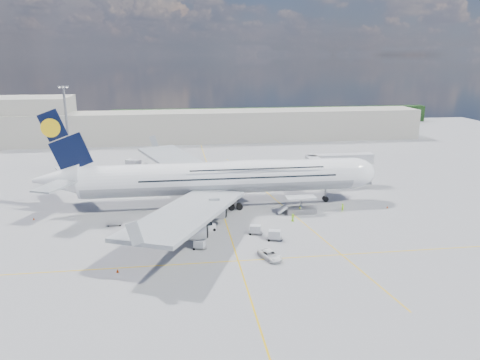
{
  "coord_description": "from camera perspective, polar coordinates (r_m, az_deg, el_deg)",
  "views": [
    {
      "loc": [
        -9.84,
        -92.1,
        33.65
      ],
      "look_at": [
        4.25,
        8.0,
        6.58
      ],
      "focal_mm": 35.0,
      "sensor_mm": 36.0,
      "label": 1
    }
  ],
  "objects": [
    {
      "name": "cone_wing_right_inner",
      "position": [
        98.07,
        -8.19,
        -5.07
      ],
      "size": [
        0.43,
        0.43,
        0.55
      ],
      "color": "#E84B0C",
      "rests_on": "ground"
    },
    {
      "name": "baggage_tug",
      "position": [
        93.17,
        -3.72,
        -5.76
      ],
      "size": [
        2.63,
        1.43,
        1.57
      ],
      "rotation": [
        0.0,
        0.0,
        0.1
      ],
      "color": "silver",
      "rests_on": "ground"
    },
    {
      "name": "cone_wing_left_outer",
      "position": [
        131.29,
        -10.01,
        0.02
      ],
      "size": [
        0.41,
        0.41,
        0.52
      ],
      "color": "#E84B0C",
      "rests_on": "ground"
    },
    {
      "name": "airliner",
      "position": [
        106.04,
        -2.28,
        0.35
      ],
      "size": [
        77.26,
        79.15,
        23.71
      ],
      "color": "white",
      "rests_on": "ground"
    },
    {
      "name": "cargo_loader",
      "position": [
        103.85,
        7.29,
        -3.32
      ],
      "size": [
        8.53,
        3.2,
        3.67
      ],
      "color": "silver",
      "rests_on": "ground"
    },
    {
      "name": "cone_wing_right_outer",
      "position": [
        78.62,
        -14.7,
        -10.65
      ],
      "size": [
        0.46,
        0.46,
        0.59
      ],
      "color": "#E84B0C",
      "rests_on": "ground"
    },
    {
      "name": "dolly_row_b",
      "position": [
        84.8,
        -4.97,
        -7.81
      ],
      "size": [
        2.9,
        2.24,
        1.63
      ],
      "rotation": [
        0.0,
        0.0,
        -0.39
      ],
      "color": "gray",
      "rests_on": "ground"
    },
    {
      "name": "tree_line",
      "position": [
        239.24,
        4.12,
        7.83
      ],
      "size": [
        160.0,
        6.0,
        8.0
      ],
      "primitive_type": "cube",
      "color": "#193814",
      "rests_on": "ground"
    },
    {
      "name": "cone_tail",
      "position": [
        108.1,
        -23.84,
        -4.33
      ],
      "size": [
        0.44,
        0.44,
        0.56
      ],
      "color": "#E84B0C",
      "rests_on": "ground"
    },
    {
      "name": "crew_tug",
      "position": [
        91.93,
        -6.91,
        -6.0
      ],
      "size": [
        1.2,
        0.74,
        1.78
      ],
      "primitive_type": "imported",
      "rotation": [
        0.0,
        0.0,
        0.07
      ],
      "color": "#AFEE19",
      "rests_on": "ground"
    },
    {
      "name": "service_van",
      "position": [
        80.75,
        3.69,
        -9.12
      ],
      "size": [
        4.12,
        5.66,
        1.43
      ],
      "primitive_type": "imported",
      "rotation": [
        0.0,
        0.0,
        0.38
      ],
      "color": "white",
      "rests_on": "ground"
    },
    {
      "name": "dolly_nose_near",
      "position": [
        88.49,
        4.23,
        -6.69
      ],
      "size": [
        3.33,
        2.41,
        1.9
      ],
      "rotation": [
        0.0,
        0.0,
        -0.3
      ],
      "color": "gray",
      "rests_on": "ground"
    },
    {
      "name": "terminal",
      "position": [
        189.39,
        -4.98,
        6.54
      ],
      "size": [
        180.0,
        16.0,
        12.0
      ],
      "primitive_type": "cube",
      "color": "#B2AD9E",
      "rests_on": "ground"
    },
    {
      "name": "cone_wing_left_inner",
      "position": [
        121.75,
        -4.01,
        -0.95
      ],
      "size": [
        0.47,
        0.47,
        0.59
      ],
      "color": "#E84B0C",
      "rests_on": "ground"
    },
    {
      "name": "hangar",
      "position": [
        202.8,
        -25.38,
        6.57
      ],
      "size": [
        40.0,
        22.0,
        18.0
      ],
      "primitive_type": "cube",
      "color": "#B2AD9E",
      "rests_on": "ground"
    },
    {
      "name": "crew_van",
      "position": [
        98.42,
        6.45,
        -4.59
      ],
      "size": [
        0.95,
        0.95,
        1.66
      ],
      "primitive_type": "imported",
      "rotation": [
        0.0,
        0.0,
        2.37
      ],
      "color": "#9BF419",
      "rests_on": "ground"
    },
    {
      "name": "taxi_line_cross",
      "position": [
        80.17,
        -0.22,
        -9.82
      ],
      "size": [
        120.0,
        0.25,
        0.01
      ],
      "primitive_type": "cube",
      "color": "#DFAD0B",
      "rests_on": "ground"
    },
    {
      "name": "dolly_nose_far",
      "position": [
        91.21,
        1.87,
        -6.04
      ],
      "size": [
        3.05,
        2.15,
        1.75
      ],
      "rotation": [
        0.0,
        0.0,
        -0.27
      ],
      "color": "gray",
      "rests_on": "ground"
    },
    {
      "name": "taxi_line_diag",
      "position": [
        110.11,
        4.89,
        -2.86
      ],
      "size": [
        14.16,
        99.06,
        0.01
      ],
      "primitive_type": "cube",
      "rotation": [
        0.0,
        0.0,
        0.14
      ],
      "color": "#DFAD0B",
      "rests_on": "ground"
    },
    {
      "name": "light_mast",
      "position": [
        141.86,
        -20.3,
        5.78
      ],
      "size": [
        3.0,
        0.7,
        25.5
      ],
      "color": "gray",
      "rests_on": "ground"
    },
    {
      "name": "catering_truck_inner",
      "position": [
        131.22,
        -10.3,
        0.63
      ],
      "size": [
        6.24,
        3.73,
        3.48
      ],
      "rotation": [
        0.0,
        0.0,
        0.31
      ],
      "color": "gray",
      "rests_on": "ground"
    },
    {
      "name": "crew_loader",
      "position": [
        103.39,
        7.34,
        -3.67
      ],
      "size": [
        0.92,
        0.97,
        1.58
      ],
      "primitive_type": "imported",
      "rotation": [
        0.0,
        0.0,
        -0.99
      ],
      "color": "#D9FF1A",
      "rests_on": "ground"
    },
    {
      "name": "crew_wing",
      "position": [
        88.57,
        -12.28,
        -7.07
      ],
      "size": [
        0.44,
        1.06,
        1.81
      ],
      "primitive_type": "imported",
      "rotation": [
        0.0,
        0.0,
        1.57
      ],
      "color": "#A6FF1A",
      "rests_on": "ground"
    },
    {
      "name": "dolly_row_c",
      "position": [
        98.84,
        -9.29,
        -4.92
      ],
      "size": [
        3.1,
        1.97,
        0.42
      ],
      "rotation": [
        0.0,
        0.0,
        0.16
      ],
      "color": "gray",
      "rests_on": "ground"
    },
    {
      "name": "taxi_line_main",
      "position": [
        98.55,
        -1.8,
        -4.98
      ],
      "size": [
        0.25,
        220.0,
        0.01
      ],
      "primitive_type": "cube",
      "color": "#DFAD0B",
      "rests_on": "ground"
    },
    {
      "name": "cone_nose",
      "position": [
        111.49,
        17.52,
        -3.16
      ],
      "size": [
        0.41,
        0.41,
        0.52
      ],
      "color": "#E84B0C",
      "rests_on": "ground"
    },
    {
      "name": "ground",
      "position": [
        98.55,
        -1.8,
        -4.98
      ],
      "size": [
        300.0,
        300.0,
        0.0
      ],
      "primitive_type": "plane",
      "color": "gray",
      "rests_on": "ground"
    },
    {
      "name": "jet_bridge",
      "position": [
        122.75,
        11.05,
        2.1
      ],
      "size": [
        18.8,
        12.1,
        8.5
      ],
      "color": "#B7B7BC",
      "rests_on": "ground"
    },
    {
      "name": "dolly_back",
      "position": [
        91.45,
        -11.24,
        -6.7
      ],
      "size": [
        2.95,
        1.96,
        0.4
      ],
      "rotation": [
        0.0,
        0.0,
        -0.2
      ],
      "color": "gray",
      "rests_on": "ground"
    },
    {
      "name": "crew_nose",
      "position": [
        106.17,
        12.4,
        -3.31
      ],
      "size": [
        0.83,
        0.73,
        1.9
      ],
      "primitive_type": "imported",
      "rotation": [
        0.0,
        0.0,
        0.5
      ],
      "color": "#B3FF1A",
      "rests_on": "ground"
    },
    {
      "name": "dolly_row_a",
      "position": [
        99.19,
        -15.05,
        -5.18
      ],
      "size": [
        2.98,
        1.67,
        0.43
      ],
      "rotation": [
        0.0,
        0.0,
        -0.04
      ],
      "color": "gray",
      "rests_on": "ground"
    },
    {
      "name": "catering_truck_outer",
      "position": [
        142.71,
        -12.62,
        1.67
      ],
      "size": [
        6.49,
        4.92,
        3.57
      ],
      "rotation": [
        0.0,
        0.0,
        -0.57
      ],
      "color": "gray",
      "rests_on": "ground"
    }
  ]
}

